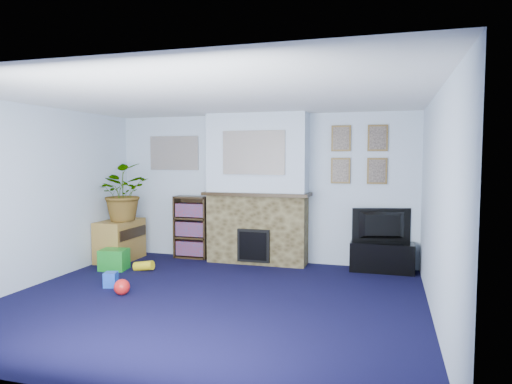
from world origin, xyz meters
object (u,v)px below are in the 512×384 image
(tv_stand, at_px, (382,257))
(sideboard, at_px, (120,239))
(bookshelf, at_px, (192,228))
(television, at_px, (383,225))

(tv_stand, distance_m, sideboard, 4.22)
(bookshelf, relative_size, sideboard, 1.22)
(television, height_order, bookshelf, bookshelf)
(bookshelf, bearing_deg, tv_stand, -1.40)
(tv_stand, height_order, television, television)
(bookshelf, bearing_deg, sideboard, -154.12)
(tv_stand, relative_size, television, 1.06)
(tv_stand, height_order, sideboard, sideboard)
(sideboard, bearing_deg, television, 6.29)
(television, distance_m, bookshelf, 3.13)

